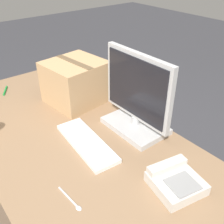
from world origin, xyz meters
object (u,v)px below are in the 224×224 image
object	(u,v)px
keyboard	(87,142)
cardboard_box	(76,82)
desk_phone	(175,181)
spoon	(72,201)
monitor	(136,100)
pen_marker	(5,91)

from	to	relation	value
keyboard	cardboard_box	distance (m)	0.48
desk_phone	cardboard_box	distance (m)	0.89
desk_phone	spoon	xyz separation A→B (m)	(-0.20, -0.38, -0.03)
spoon	cardboard_box	bearing A→B (deg)	142.85
keyboard	desk_phone	world-z (taller)	desk_phone
monitor	pen_marker	distance (m)	0.99
spoon	pen_marker	bearing A→B (deg)	169.85
keyboard	cardboard_box	world-z (taller)	cardboard_box
spoon	pen_marker	size ratio (longest dim) A/B	1.31
monitor	keyboard	bearing A→B (deg)	-99.40
monitor	pen_marker	xyz separation A→B (m)	(-0.89, -0.41, -0.17)
monitor	pen_marker	size ratio (longest dim) A/B	3.76
monitor	spoon	size ratio (longest dim) A/B	2.88
monitor	keyboard	distance (m)	0.34
desk_phone	spoon	distance (m)	0.43
keyboard	monitor	bearing A→B (deg)	85.58
keyboard	cardboard_box	bearing A→B (deg)	158.79
spoon	pen_marker	xyz separation A→B (m)	(-1.10, 0.13, 0.00)
cardboard_box	pen_marker	size ratio (longest dim) A/B	3.10
desk_phone	pen_marker	world-z (taller)	desk_phone
desk_phone	cardboard_box	xyz separation A→B (m)	(-0.88, 0.07, 0.10)
keyboard	cardboard_box	xyz separation A→B (m)	(-0.42, 0.21, 0.12)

